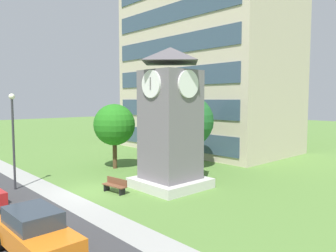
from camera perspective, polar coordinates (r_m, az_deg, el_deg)
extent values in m
plane|color=#567F38|center=(21.38, -13.02, -10.97)|extent=(160.00, 160.00, 0.00)
cube|color=#9E9E99|center=(20.53, -17.86, -11.72)|extent=(120.00, 1.60, 0.01)
cube|color=beige|center=(37.96, 6.75, 10.50)|extent=(18.61, 11.08, 19.20)
cube|color=#384C60|center=(33.98, 0.45, -2.30)|extent=(17.12, 0.10, 1.80)
cube|color=#384C60|center=(33.74, 0.45, 3.11)|extent=(17.12, 0.10, 1.80)
cube|color=#384C60|center=(33.81, 0.45, 8.53)|extent=(17.12, 0.10, 1.80)
cube|color=#384C60|center=(34.18, 0.46, 13.89)|extent=(17.12, 0.10, 1.80)
cube|color=#384C60|center=(34.83, 0.46, 19.10)|extent=(17.12, 0.10, 1.80)
cube|color=slate|center=(21.03, 0.41, -0.63)|extent=(3.06, 3.06, 7.55)
cube|color=beige|center=(21.63, 0.41, -9.84)|extent=(4.13, 4.13, 0.60)
pyramid|color=#555155|center=(21.13, 0.42, 12.30)|extent=(3.37, 3.37, 0.97)
cylinder|color=white|center=(19.91, -2.96, 7.34)|extent=(1.68, 0.12, 1.68)
cylinder|color=white|center=(19.83, 3.57, 7.35)|extent=(0.12, 1.68, 1.68)
cube|color=black|center=(19.88, -3.12, 7.78)|extent=(0.07, 0.08, 0.50)
cube|color=black|center=(19.86, -3.14, 7.34)|extent=(0.06, 0.06, 0.76)
cube|color=brown|center=(20.59, -9.37, -10.22)|extent=(1.85, 0.71, 0.06)
cube|color=brown|center=(20.67, -8.91, -9.50)|extent=(1.79, 0.28, 0.40)
cube|color=black|center=(21.18, -10.65, -10.44)|extent=(0.14, 0.44, 0.45)
cube|color=black|center=(20.12, -8.00, -11.22)|extent=(0.14, 0.44, 0.45)
cylinder|color=#333338|center=(22.79, -25.33, -2.99)|extent=(0.14, 0.14, 5.72)
sphere|color=#F2EFCC|center=(22.61, -25.59, 4.67)|extent=(0.36, 0.36, 0.36)
cylinder|color=#513823|center=(27.54, -9.26, -4.79)|extent=(0.36, 0.36, 2.45)
sphere|color=#24761B|center=(27.25, -9.32, 0.23)|extent=(3.42, 3.42, 3.42)
cylinder|color=#513823|center=(32.03, -2.04, -3.33)|extent=(0.32, 0.32, 2.53)
sphere|color=#226430|center=(31.79, -2.05, 0.90)|extent=(3.17, 3.17, 3.17)
cylinder|color=#513823|center=(27.16, 3.51, -4.84)|extent=(0.38, 0.38, 2.47)
sphere|color=#206029|center=(26.84, 3.54, 0.87)|extent=(4.20, 4.20, 4.20)
cylinder|color=black|center=(19.30, -26.85, -12.05)|extent=(0.66, 0.23, 0.66)
cube|color=orange|center=(13.49, -22.09, -17.46)|extent=(4.54, 1.84, 0.76)
cube|color=#2D3842|center=(13.46, -22.54, -14.45)|extent=(2.28, 1.58, 0.60)
cylinder|color=black|center=(12.79, -15.78, -20.41)|extent=(0.66, 0.23, 0.66)
cylinder|color=black|center=(15.13, -20.96, -16.50)|extent=(0.66, 0.23, 0.66)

